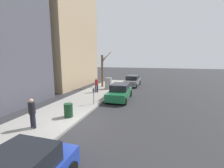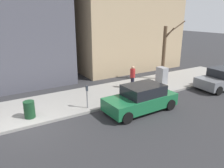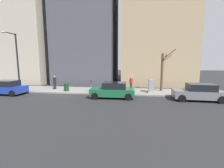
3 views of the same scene
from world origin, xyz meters
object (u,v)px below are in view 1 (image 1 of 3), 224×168
at_px(parked_car_grey, 132,81).
at_px(parked_car_green, 120,92).
at_px(utility_box, 108,83).
at_px(pedestrian_midblock, 32,112).
at_px(pedestrian_near_meter, 97,84).
at_px(trash_bin, 68,110).
at_px(office_tower_left, 50,26).
at_px(bare_tree, 102,70).
at_px(parking_meter, 94,95).

bearing_deg(parked_car_grey, parked_car_green, 92.35).
distance_m(utility_box, pedestrian_midblock, 11.56).
relative_size(parked_car_green, pedestrian_near_meter, 2.56).
distance_m(parked_car_grey, trash_bin, 13.63).
relative_size(trash_bin, office_tower_left, 0.05).
relative_size(pedestrian_near_meter, pedestrian_midblock, 1.00).
distance_m(parked_car_grey, pedestrian_near_meter, 6.84).
height_order(parked_car_grey, office_tower_left, office_tower_left).
bearing_deg(bare_tree, parking_meter, 105.16).
height_order(parking_meter, pedestrian_midblock, pedestrian_midblock).
relative_size(parking_meter, office_tower_left, 0.08).
bearing_deg(office_tower_left, bare_tree, 179.00).
xyz_separation_m(parked_car_grey, parked_car_green, (-0.02, 7.77, 0.00)).
relative_size(utility_box, trash_bin, 1.59).
xyz_separation_m(parked_car_grey, office_tower_left, (11.77, 2.39, 7.91)).
bearing_deg(pedestrian_near_meter, parked_car_green, 165.92).
height_order(parked_car_green, trash_bin, parked_car_green).
bearing_deg(parked_car_green, bare_tree, -55.97).
bearing_deg(office_tower_left, parking_meter, 141.87).
distance_m(parking_meter, bare_tree, 8.27).
distance_m(parked_car_grey, bare_tree, 4.80).
bearing_deg(office_tower_left, trash_bin, 131.31).
xyz_separation_m(parked_car_grey, utility_box, (2.43, 3.89, 0.11)).
height_order(parking_meter, utility_box, utility_box).
xyz_separation_m(pedestrian_near_meter, office_tower_left, (8.65, -3.68, 7.56)).
height_order(parking_meter, office_tower_left, office_tower_left).
bearing_deg(office_tower_left, parked_car_grey, -168.51).
bearing_deg(parked_car_green, parking_meter, 57.12).
bearing_deg(trash_bin, parking_meter, -98.30).
bearing_deg(pedestrian_near_meter, utility_box, -93.21).
xyz_separation_m(utility_box, office_tower_left, (9.34, -1.49, 7.80)).
height_order(parked_car_green, pedestrian_near_meter, pedestrian_near_meter).
bearing_deg(utility_box, parked_car_green, 122.26).
xyz_separation_m(parked_car_green, office_tower_left, (11.79, -5.38, 7.91)).
relative_size(parked_car_green, utility_box, 2.97).
bearing_deg(trash_bin, parked_car_grey, -98.58).
bearing_deg(bare_tree, parked_car_grey, -145.70).
bearing_deg(parking_meter, trash_bin, 81.70).
relative_size(bare_tree, pedestrian_near_meter, 2.84).
distance_m(utility_box, office_tower_left, 12.26).
bearing_deg(pedestrian_midblock, bare_tree, 108.06).
relative_size(parked_car_grey, utility_box, 2.98).
bearing_deg(parking_meter, utility_box, -82.56).
height_order(bare_tree, trash_bin, bare_tree).
xyz_separation_m(parked_car_green, bare_tree, (3.73, -5.24, 1.68)).
bearing_deg(bare_tree, utility_box, 133.42).
distance_m(parking_meter, utility_box, 6.56).
relative_size(pedestrian_near_meter, office_tower_left, 0.10).
height_order(utility_box, trash_bin, utility_box).
bearing_deg(trash_bin, office_tower_left, -48.69).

